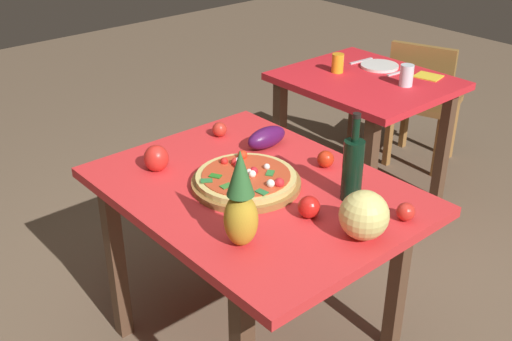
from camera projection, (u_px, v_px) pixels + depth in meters
The scene contains 21 objects.
ground_plane at pixel (255, 338), 2.75m from camera, with size 10.00×10.00×0.00m, color brown.
display_table at pixel (255, 207), 2.43m from camera, with size 1.21×0.92×0.77m.
background_table at pixel (365, 99), 3.54m from camera, with size 0.89×0.78×0.77m.
dining_chair at pixel (422, 97), 3.99m from camera, with size 0.51×0.51×0.85m.
pizza_board at pixel (246, 183), 2.39m from camera, with size 0.42×0.42×0.03m, color olive.
pizza at pixel (246, 176), 2.38m from camera, with size 0.38×0.38×0.06m.
wine_bottle at pixel (353, 168), 2.25m from camera, with size 0.08×0.08×0.34m.
pineapple_left at pixel (241, 204), 1.98m from camera, with size 0.11×0.11×0.34m.
melon at pixel (364, 215), 2.05m from camera, with size 0.17×0.17×0.17m, color #DFD277.
bell_pepper at pixel (156, 158), 2.49m from camera, with size 0.10×0.10×0.11m, color red.
eggplant at pixel (267, 138), 2.68m from camera, with size 0.20×0.09×0.09m, color #451147.
tomato_by_bottle at pixel (326, 159), 2.52m from camera, with size 0.07×0.07×0.07m, color red.
tomato_beside_pepper at pixel (310, 207), 2.18m from camera, with size 0.08×0.08×0.08m, color red.
tomato_near_board at pixel (220, 129), 2.78m from camera, with size 0.07×0.07×0.07m, color red.
tomato_at_corner at pixel (406, 212), 2.16m from camera, with size 0.07×0.07×0.07m, color red.
drinking_glass_juice at pixel (338, 63), 3.54m from camera, with size 0.07×0.07×0.11m, color orange.
drinking_glass_water at pixel (407, 75), 3.35m from camera, with size 0.07×0.07×0.12m, color silver.
dinner_plate at pixel (380, 66), 3.64m from camera, with size 0.22×0.22×0.02m, color white.
fork_utensil at pixel (361, 61), 3.74m from camera, with size 0.02×0.18×0.01m, color silver.
knife_utensil at pixel (399, 73), 3.55m from camera, with size 0.02×0.18×0.01m, color silver.
napkin_folded at pixel (428, 76), 3.50m from camera, with size 0.14×0.12×0.01m, color yellow.
Camera 1 is at (1.58, -1.36, 1.93)m, focal length 43.89 mm.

